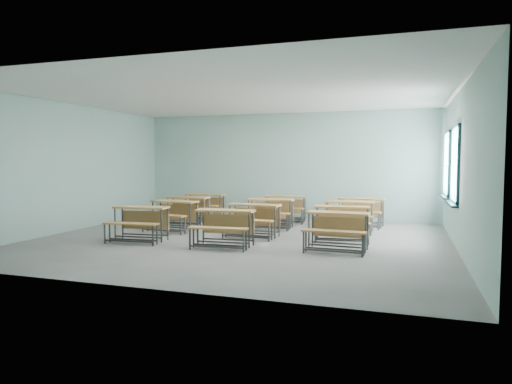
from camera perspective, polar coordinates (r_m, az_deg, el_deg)
room at (r=10.08m, az=-1.61°, el=2.95°), size 9.04×8.04×3.24m
desk_unit_r0c0 at (r=10.37m, az=-14.42°, el=-3.18°), size 1.28×0.92×0.76m
desk_unit_r0c1 at (r=9.43m, az=-4.05°, el=-3.78°), size 1.27×0.89×0.76m
desk_unit_r0c2 at (r=9.12m, az=10.11°, el=-4.09°), size 1.24×0.86×0.76m
desk_unit_r1c0 at (r=11.68m, az=-10.42°, el=-2.33°), size 1.29×0.94×0.76m
desk_unit_r1c1 at (r=10.59m, az=-0.41°, el=-2.91°), size 1.24×0.86×0.76m
desk_unit_r1c2 at (r=10.31m, az=10.72°, el=-3.17°), size 1.30×0.94×0.76m
desk_unit_r2c0 at (r=12.83m, az=-8.68°, el=-1.74°), size 1.21×0.81×0.76m
desk_unit_r2c1 at (r=11.97m, az=1.72°, el=-2.11°), size 1.25×0.88×0.76m
desk_unit_r2c2 at (r=11.56m, az=11.52°, el=-2.41°), size 1.23×0.85×0.76m
desk_unit_r3c0 at (r=13.92m, az=-6.59°, el=-1.28°), size 1.24×0.86×0.76m
desk_unit_r3c1 at (r=13.14m, az=3.59°, el=-1.57°), size 1.28×0.92×0.76m
desk_unit_r3c2 at (r=12.56m, az=12.92°, el=-1.92°), size 1.30×0.95×0.76m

